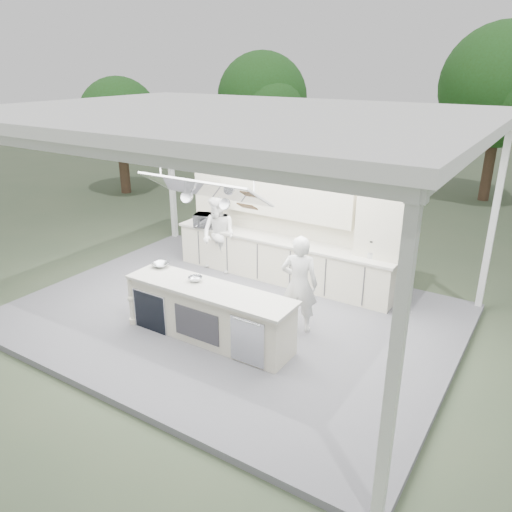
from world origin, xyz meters
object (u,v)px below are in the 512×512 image
Objects in this scene: sous_chef at (219,235)px; demo_island at (208,313)px; head_chef at (299,284)px; back_counter at (281,259)px.

demo_island is at bearing -51.29° from sous_chef.
sous_chef is (-1.58, 2.46, 0.39)m from demo_island.
sous_chef is at bearing -45.26° from head_chef.
demo_island and back_counter have the same top height.
head_chef reaches higher than demo_island.
back_counter is (-0.18, 2.81, 0.00)m from demo_island.
head_chef is at bearing -52.27° from back_counter.
back_counter is at bearing 20.13° from sous_chef.
sous_chef reaches higher than back_counter.
sous_chef is at bearing 122.64° from demo_island.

